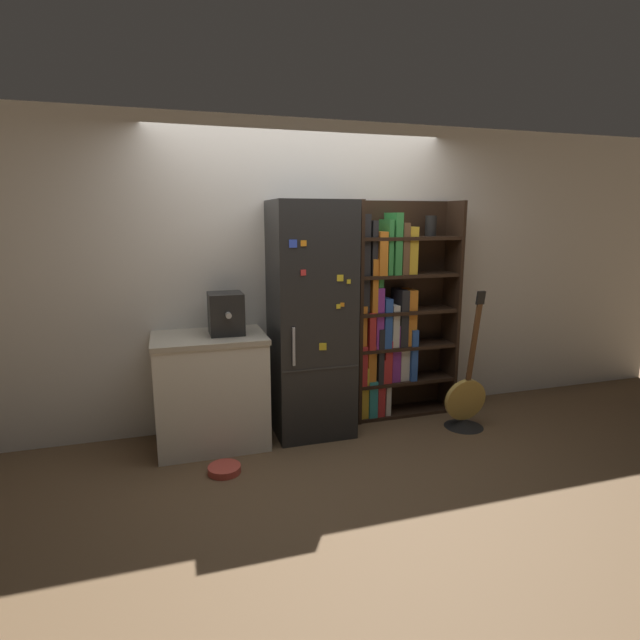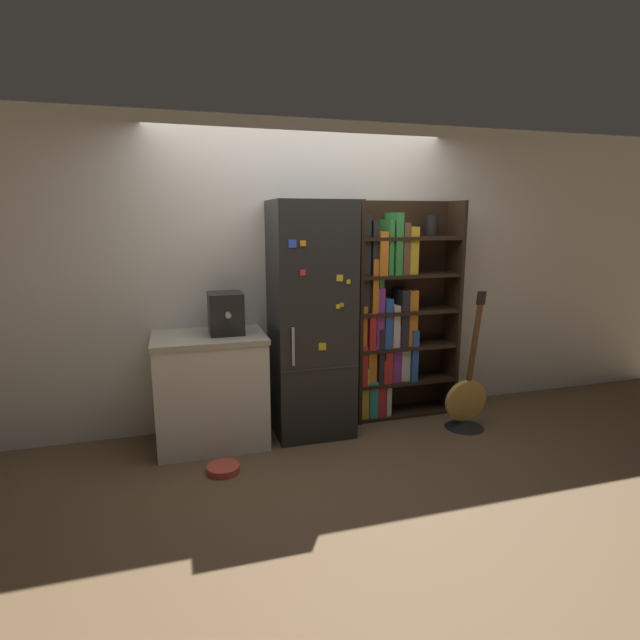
{
  "view_description": "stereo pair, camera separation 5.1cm",
  "coord_description": "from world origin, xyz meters",
  "px_view_note": "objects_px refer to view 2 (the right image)",
  "views": [
    {
      "loc": [
        -1.11,
        -3.71,
        1.79
      ],
      "look_at": [
        0.07,
        0.15,
        0.97
      ],
      "focal_mm": 28.0,
      "sensor_mm": 36.0,
      "label": 1
    },
    {
      "loc": [
        -1.06,
        -3.73,
        1.79
      ],
      "look_at": [
        0.07,
        0.15,
        0.97
      ],
      "focal_mm": 28.0,
      "sensor_mm": 36.0,
      "label": 2
    }
  ],
  "objects_px": {
    "espresso_machine": "(226,313)",
    "pet_bowl": "(223,468)",
    "refrigerator": "(311,320)",
    "guitar": "(466,409)",
    "bookshelf": "(392,317)"
  },
  "relations": [
    {
      "from": "pet_bowl",
      "to": "guitar",
      "type": "bearing_deg",
      "value": 5.27
    },
    {
      "from": "refrigerator",
      "to": "guitar",
      "type": "bearing_deg",
      "value": -14.55
    },
    {
      "from": "refrigerator",
      "to": "guitar",
      "type": "height_order",
      "value": "refrigerator"
    },
    {
      "from": "refrigerator",
      "to": "bookshelf",
      "type": "bearing_deg",
      "value": 10.77
    },
    {
      "from": "refrigerator",
      "to": "pet_bowl",
      "type": "relative_size",
      "value": 8.17
    },
    {
      "from": "bookshelf",
      "to": "guitar",
      "type": "xyz_separation_m",
      "value": [
        0.5,
        -0.49,
        -0.74
      ]
    },
    {
      "from": "guitar",
      "to": "bookshelf",
      "type": "bearing_deg",
      "value": 135.64
    },
    {
      "from": "espresso_machine",
      "to": "guitar",
      "type": "xyz_separation_m",
      "value": [
        1.99,
        -0.34,
        -0.89
      ]
    },
    {
      "from": "bookshelf",
      "to": "espresso_machine",
      "type": "relative_size",
      "value": 5.85
    },
    {
      "from": "guitar",
      "to": "pet_bowl",
      "type": "distance_m",
      "value": 2.11
    },
    {
      "from": "pet_bowl",
      "to": "espresso_machine",
      "type": "bearing_deg",
      "value": 78.2
    },
    {
      "from": "guitar",
      "to": "pet_bowl",
      "type": "bearing_deg",
      "value": -174.73
    },
    {
      "from": "pet_bowl",
      "to": "refrigerator",
      "type": "bearing_deg",
      "value": 33.41
    },
    {
      "from": "refrigerator",
      "to": "pet_bowl",
      "type": "bearing_deg",
      "value": -146.59
    },
    {
      "from": "espresso_machine",
      "to": "pet_bowl",
      "type": "bearing_deg",
      "value": -101.8
    }
  ]
}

